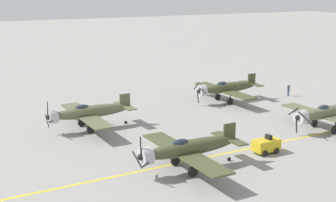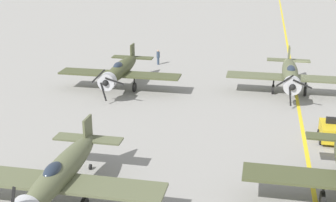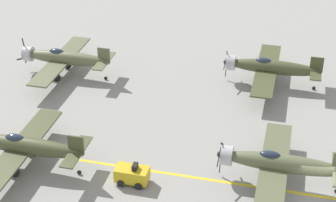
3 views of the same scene
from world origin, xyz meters
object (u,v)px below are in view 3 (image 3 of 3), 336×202
at_px(airplane_far_right, 64,58).
at_px(tow_tractor, 132,174).
at_px(airplane_far_center, 24,146).
at_px(airplane_mid_center, 279,163).
at_px(airplane_mid_right, 270,67).

bearing_deg(airplane_far_right, tow_tractor, -146.08).
xyz_separation_m(airplane_far_center, tow_tractor, (0.02, -9.01, -1.22)).
relative_size(airplane_far_center, tow_tractor, 4.62).
height_order(airplane_far_right, airplane_mid_center, airplane_far_right).
distance_m(airplane_far_right, airplane_mid_center, 26.89).
bearing_deg(airplane_mid_right, tow_tractor, 157.12).
relative_size(airplane_far_right, tow_tractor, 4.62).
distance_m(airplane_far_right, airplane_far_center, 16.18).
relative_size(airplane_far_right, airplane_mid_center, 1.00).
height_order(airplane_mid_center, airplane_far_center, airplane_far_center).
distance_m(airplane_mid_right, airplane_mid_center, 16.45).
xyz_separation_m(airplane_far_right, airplane_mid_right, (3.02, -21.31, 0.00)).
height_order(airplane_far_center, tow_tractor, airplane_far_center).
xyz_separation_m(airplane_far_right, airplane_mid_center, (-13.31, -23.37, 0.00)).
relative_size(airplane_far_right, airplane_far_center, 1.00).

